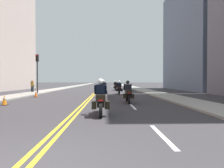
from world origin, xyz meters
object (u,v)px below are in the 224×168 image
at_px(motorcycle_3, 119,88).
at_px(traffic_cone_2, 4,100).
at_px(motorcycle_2, 103,90).
at_px(motorcycle_4, 104,87).
at_px(motorcycle_1, 128,94).
at_px(pedestrian_0, 32,86).
at_px(traffic_light_near, 37,67).
at_px(motorcycle_5, 116,86).
at_px(traffic_cone_0, 36,93).
at_px(motorcycle_0, 100,101).

distance_m(motorcycle_3, traffic_cone_2, 12.71).
bearing_deg(motorcycle_2, motorcycle_4, 92.84).
relative_size(motorcycle_2, traffic_cone_2, 3.18).
bearing_deg(motorcycle_1, pedestrian_0, 133.50).
relative_size(motorcycle_2, motorcycle_3, 0.98).
height_order(motorcycle_2, traffic_light_near, traffic_light_near).
xyz_separation_m(motorcycle_3, traffic_light_near, (-9.45, 0.02, 2.53)).
height_order(motorcycle_1, motorcycle_4, motorcycle_4).
relative_size(motorcycle_1, motorcycle_5, 0.99).
relative_size(motorcycle_5, traffic_light_near, 0.49).
height_order(motorcycle_1, pedestrian_0, pedestrian_0).
relative_size(motorcycle_1, traffic_cone_0, 3.15).
xyz_separation_m(motorcycle_2, traffic_cone_0, (-6.43, 0.67, -0.31)).
bearing_deg(traffic_cone_2, motorcycle_1, 7.50).
bearing_deg(motorcycle_4, motorcycle_0, -86.71).
bearing_deg(pedestrian_0, motorcycle_5, 41.73).
relative_size(motorcycle_3, motorcycle_4, 0.97).
bearing_deg(traffic_cone_0, traffic_cone_2, -87.67).
bearing_deg(motorcycle_0, traffic_light_near, 117.15).
bearing_deg(motorcycle_1, motorcycle_5, 90.17).
distance_m(motorcycle_3, traffic_cone_0, 9.05).
relative_size(motorcycle_1, motorcycle_2, 1.05).
bearing_deg(motorcycle_4, pedestrian_0, -167.35).
bearing_deg(motorcycle_3, motorcycle_4, 112.25).
bearing_deg(motorcycle_5, motorcycle_4, -117.23).
xyz_separation_m(motorcycle_5, pedestrian_0, (-11.12, -5.62, 0.22)).
relative_size(motorcycle_0, motorcycle_5, 1.01).
bearing_deg(motorcycle_5, motorcycle_3, -92.66).
height_order(motorcycle_4, pedestrian_0, pedestrian_0).
height_order(traffic_cone_2, traffic_light_near, traffic_light_near).
height_order(motorcycle_0, motorcycle_2, motorcycle_2).
distance_m(traffic_cone_0, pedestrian_0, 7.39).
bearing_deg(motorcycle_3, motorcycle_1, -89.76).
height_order(motorcycle_4, traffic_light_near, traffic_light_near).
relative_size(motorcycle_0, motorcycle_1, 1.01).
bearing_deg(motorcycle_5, pedestrian_0, -155.95).
relative_size(motorcycle_0, motorcycle_2, 1.07).
relative_size(motorcycle_1, motorcycle_4, 1.00).
distance_m(motorcycle_2, traffic_cone_2, 8.21).
bearing_deg(motorcycle_0, traffic_cone_2, 147.01).
relative_size(motorcycle_5, pedestrian_0, 1.32).
bearing_deg(traffic_cone_0, motorcycle_2, -5.98).
xyz_separation_m(traffic_cone_0, traffic_cone_2, (0.25, -6.07, -0.02)).
height_order(motorcycle_3, motorcycle_4, motorcycle_4).
bearing_deg(traffic_cone_2, pedestrian_0, 103.97).
xyz_separation_m(traffic_cone_0, pedestrian_0, (-2.94, 6.76, 0.53)).
height_order(motorcycle_4, motorcycle_5, motorcycle_5).
xyz_separation_m(motorcycle_0, motorcycle_5, (1.71, 22.12, 0.00)).
relative_size(motorcycle_3, traffic_cone_2, 3.23).
bearing_deg(motorcycle_0, motorcycle_5, 83.11).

